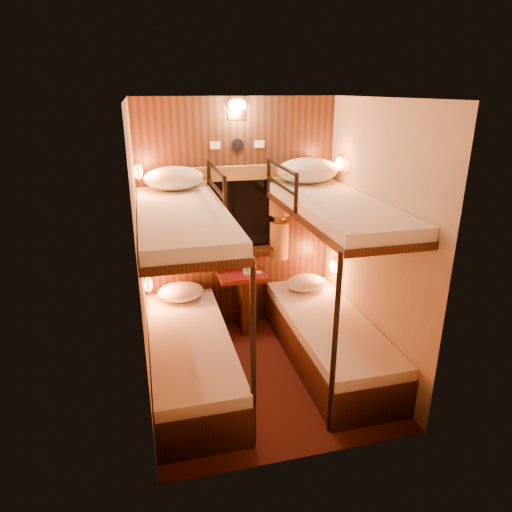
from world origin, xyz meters
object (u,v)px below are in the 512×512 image
object	(u,v)px
table	(243,295)
bunk_right	(329,308)
bottle_right	(247,266)
bottle_left	(246,263)
bunk_left	(189,325)

from	to	relation	value
table	bunk_right	bearing A→B (deg)	-50.33
table	bottle_right	distance (m)	0.34
table	bottle_right	world-z (taller)	bottle_right
bottle_left	bunk_right	bearing A→B (deg)	-53.07
bunk_right	table	xyz separation A→B (m)	(-0.65, 0.78, -0.14)
bunk_left	table	bearing A→B (deg)	50.33
bunk_right	bottle_left	xyz separation A→B (m)	(-0.60, 0.80, 0.20)
bunk_left	bunk_right	xyz separation A→B (m)	(1.30, 0.00, 0.00)
bunk_right	bottle_left	size ratio (longest dim) A/B	7.48
bottle_left	table	bearing A→B (deg)	-154.49
bunk_left	bottle_left	size ratio (longest dim) A/B	7.48
bunk_right	table	bearing A→B (deg)	129.67
bunk_right	bottle_right	world-z (taller)	bunk_right
bunk_right	bottle_left	bearing A→B (deg)	126.93
bottle_right	bunk_left	bearing A→B (deg)	-132.30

